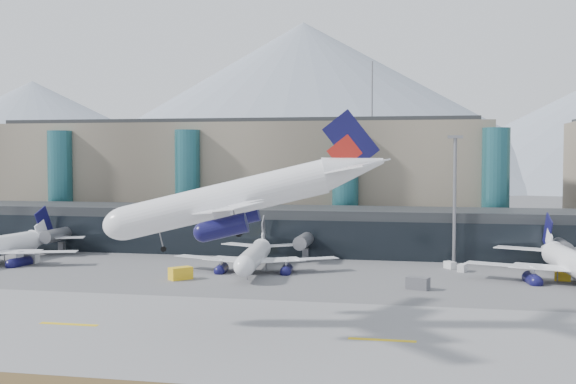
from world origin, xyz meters
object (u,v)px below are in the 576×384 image
object	(u,v)px
veh_a	(30,258)
jet_parked_left	(3,240)
veh_b	(257,258)
veh_h	(181,273)
veh_d	(462,268)
hero_jet	(252,187)
lightmast_mid	(455,192)
jet_parked_right	(568,254)
veh_c	(418,283)
veh_e	(563,276)
veh_g	(450,265)
jet_parked_mid	(256,249)

from	to	relation	value
veh_a	jet_parked_left	bearing A→B (deg)	176.31
veh_b	veh_h	xyz separation A→B (m)	(-8.19, -22.87, 0.23)
jet_parked_left	veh_d	size ratio (longest dim) A/B	15.01
hero_jet	lightmast_mid	bearing A→B (deg)	58.22
lightmast_mid	veh_b	distance (m)	41.81
jet_parked_right	veh_c	size ratio (longest dim) A/B	10.34
veh_e	veh_g	bearing A→B (deg)	160.16
jet_parked_mid	veh_g	size ratio (longest dim) A/B	14.11
jet_parked_left	hero_jet	bearing A→B (deg)	-117.10
jet_parked_left	veh_c	size ratio (longest dim) A/B	10.16
veh_a	veh_d	bearing A→B (deg)	4.79
veh_d	veh_b	bearing A→B (deg)	102.78
jet_parked_mid	hero_jet	bearing A→B (deg)	-172.67
hero_jet	veh_c	world-z (taller)	hero_jet
jet_parked_mid	veh_a	distance (m)	46.90
veh_b	veh_h	bearing A→B (deg)	140.38
jet_parked_mid	veh_h	distance (m)	16.74
veh_c	veh_e	xyz separation A→B (m)	(24.39, 13.04, -0.25)
jet_parked_left	veh_b	bearing A→B (deg)	-70.99
lightmast_mid	jet_parked_right	xyz separation A→B (m)	(18.93, -15.50, -9.87)
veh_d	veh_e	size ratio (longest dim) A/B	0.92
lightmast_mid	veh_c	distance (m)	33.21
veh_a	veh_h	world-z (taller)	veh_h
jet_parked_mid	veh_a	xyz separation A→B (m)	(-46.80, -0.33, -3.07)
jet_parked_right	veh_g	size ratio (longest dim) A/B	16.07
lightmast_mid	jet_parked_right	bearing A→B (deg)	-39.30
veh_h	veh_d	bearing A→B (deg)	-26.65
jet_parked_mid	veh_b	world-z (taller)	jet_parked_mid
lightmast_mid	jet_parked_mid	distance (m)	41.46
jet_parked_right	veh_d	xyz separation A→B (m)	(-17.67, 5.43, -3.85)
jet_parked_left	jet_parked_mid	size ratio (longest dim) A/B	1.12
veh_c	lightmast_mid	bearing A→B (deg)	97.08
veh_b	veh_e	xyz separation A→B (m)	(57.03, -11.03, -0.11)
jet_parked_mid	veh_e	xyz separation A→B (m)	(54.81, -0.95, -3.24)
hero_jet	jet_parked_left	distance (m)	78.74
veh_h	veh_a	bearing A→B (deg)	113.70
hero_jet	jet_parked_left	bearing A→B (deg)	136.89
veh_a	veh_d	size ratio (longest dim) A/B	1.34
veh_e	veh_a	bearing A→B (deg)	-172.49
veh_c	veh_d	distance (m)	21.10
veh_b	veh_c	xyz separation A→B (m)	(32.64, -24.07, 0.14)
jet_parked_mid	veh_a	world-z (taller)	jet_parked_mid
veh_d	veh_h	distance (m)	51.98
jet_parked_left	veh_g	bearing A→B (deg)	-76.42
veh_d	veh_g	xyz separation A→B (m)	(-2.19, 3.30, -0.02)
jet_parked_left	veh_c	bearing A→B (deg)	-91.67
veh_d	veh_e	world-z (taller)	veh_e
veh_b	veh_c	size ratio (longest dim) A/B	0.83
veh_g	veh_e	bearing A→B (deg)	26.78
veh_b	veh_h	world-z (taller)	veh_h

